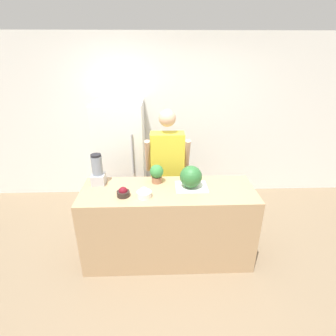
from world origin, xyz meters
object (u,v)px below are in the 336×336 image
Objects in this scene: refrigerator at (122,156)px; blender at (98,171)px; person at (167,170)px; potted_plant at (157,173)px; bowl_cherries at (123,193)px; bowl_cream at (144,193)px; watermelon at (191,177)px.

blender is (-0.12, -1.09, 0.25)m from refrigerator.
person reaches higher than potted_plant.
refrigerator is 1.13m from blender.
bowl_cherries is at bearing -122.28° from person.
bowl_cream is 0.37m from potted_plant.
refrigerator is 1.23m from potted_plant.
person reaches higher than bowl_cherries.
blender is at bearing 149.33° from bowl_cream.
blender reaches higher than watermelon.
blender is (-0.81, -0.49, 0.22)m from person.
refrigerator is 7.55× the size of potted_plant.
person is at bearing -41.32° from refrigerator.
person is 0.69m from watermelon.
bowl_cream is (-0.51, -0.19, -0.09)m from watermelon.
watermelon reaches higher than bowl_cherries.
refrigerator is at bearing 127.24° from watermelon.
bowl_cream is at bearing -6.67° from bowl_cherries.
potted_plant is at bearing 68.48° from bowl_cream.
bowl_cream is 0.42× the size of blender.
person is 0.97m from blender.
refrigerator is at bearing 138.68° from person.
bowl_cream is (-0.27, -0.81, 0.11)m from person.
watermelon is 0.68× the size of blender.
watermelon is (0.93, -1.22, 0.22)m from refrigerator.
bowl_cream is 0.64m from blender.
potted_plant is at bearing 40.94° from bowl_cherries.
refrigerator is 12.14× the size of bowl_cherries.
bowl_cherries is 0.62× the size of potted_plant.
person reaches higher than refrigerator.
watermelon is 0.41m from potted_plant.
blender reaches higher than bowl_cherries.
refrigerator is 1.48m from bowl_cream.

